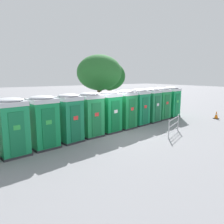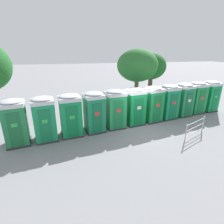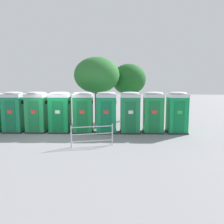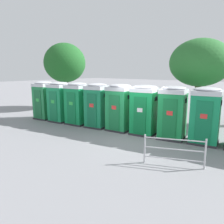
{
  "view_description": "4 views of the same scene",
  "coord_description": "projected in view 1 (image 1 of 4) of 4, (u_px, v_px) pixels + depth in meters",
  "views": [
    {
      "loc": [
        -7.47,
        -10.42,
        3.46
      ],
      "look_at": [
        0.18,
        0.59,
        1.21
      ],
      "focal_mm": 35.0,
      "sensor_mm": 36.0,
      "label": 1
    },
    {
      "loc": [
        -4.3,
        -10.12,
        4.9
      ],
      "look_at": [
        -1.74,
        0.27,
        1.09
      ],
      "focal_mm": 28.0,
      "sensor_mm": 36.0,
      "label": 2
    },
    {
      "loc": [
        5.61,
        -12.11,
        2.94
      ],
      "look_at": [
        3.1,
        1.08,
        1.28
      ],
      "focal_mm": 35.0,
      "sensor_mm": 36.0,
      "label": 3
    },
    {
      "loc": [
        5.62,
        -8.97,
        3.26
      ],
      "look_at": [
        -2.0,
        0.23,
        0.97
      ],
      "focal_mm": 35.0,
      "sensor_mm": 36.0,
      "label": 4
    }
  ],
  "objects": [
    {
      "name": "portapotty_6",
      "position": [
        125.0,
        109.0,
        14.35
      ],
      "size": [
        1.41,
        1.41,
        2.54
      ],
      "color": "#2D2D33",
      "rests_on": "ground"
    },
    {
      "name": "ground_plane",
      "position": [
        115.0,
        133.0,
        13.22
      ],
      "size": [
        120.0,
        120.0,
        0.0
      ],
      "primitive_type": "plane",
      "color": "gray"
    },
    {
      "name": "portapotty_5",
      "position": [
        109.0,
        111.0,
        13.38
      ],
      "size": [
        1.4,
        1.37,
        2.54
      ],
      "color": "#2D2D33",
      "rests_on": "ground"
    },
    {
      "name": "portapotty_8",
      "position": [
        151.0,
        105.0,
        16.36
      ],
      "size": [
        1.4,
        1.41,
        2.54
      ],
      "color": "#2D2D33",
      "rests_on": "ground"
    },
    {
      "name": "portapotty_3",
      "position": [
        69.0,
        118.0,
        11.38
      ],
      "size": [
        1.36,
        1.39,
        2.54
      ],
      "color": "#2D2D33",
      "rests_on": "ground"
    },
    {
      "name": "street_tree_2",
      "position": [
        99.0,
        73.0,
        16.63
      ],
      "size": [
        3.41,
        3.41,
        5.03
      ],
      "color": "brown",
      "rests_on": "ground"
    },
    {
      "name": "portapotty_9",
      "position": [
        161.0,
        103.0,
        17.41
      ],
      "size": [
        1.37,
        1.35,
        2.54
      ],
      "color": "#2D2D33",
      "rests_on": "ground"
    },
    {
      "name": "portapotty_2",
      "position": [
        43.0,
        122.0,
        10.39
      ],
      "size": [
        1.37,
        1.35,
        2.54
      ],
      "color": "#2D2D33",
      "rests_on": "ground"
    },
    {
      "name": "street_tree_1",
      "position": [
        109.0,
        77.0,
        19.42
      ],
      "size": [
        2.81,
        2.81,
        4.66
      ],
      "color": "brown",
      "rests_on": "ground"
    },
    {
      "name": "traffic_cone",
      "position": [
        216.0,
        115.0,
        17.61
      ],
      "size": [
        0.36,
        0.36,
        0.64
      ],
      "color": "black",
      "rests_on": "ground"
    },
    {
      "name": "event_barrier",
      "position": [
        174.0,
        125.0,
        12.92
      ],
      "size": [
        1.88,
        0.88,
        1.05
      ],
      "color": "#B7B7BC",
      "rests_on": "ground"
    },
    {
      "name": "portapotty_1",
      "position": [
        12.0,
        127.0,
        9.38
      ],
      "size": [
        1.35,
        1.36,
        2.54
      ],
      "color": "#2D2D33",
      "rests_on": "ground"
    },
    {
      "name": "portapotty_10",
      "position": [
        171.0,
        102.0,
        18.36
      ],
      "size": [
        1.36,
        1.37,
        2.54
      ],
      "color": "#2D2D33",
      "rests_on": "ground"
    },
    {
      "name": "portapotty_4",
      "position": [
        90.0,
        114.0,
        12.39
      ],
      "size": [
        1.36,
        1.34,
        2.54
      ],
      "color": "#2D2D33",
      "rests_on": "ground"
    },
    {
      "name": "portapotty_7",
      "position": [
        139.0,
        107.0,
        15.37
      ],
      "size": [
        1.43,
        1.4,
        2.54
      ],
      "color": "#2D2D33",
      "rests_on": "ground"
    }
  ]
}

